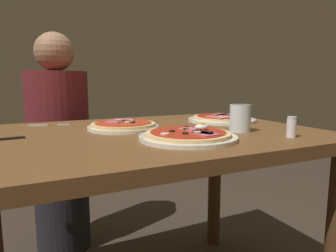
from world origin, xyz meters
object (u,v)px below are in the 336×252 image
(fork, at_px, (46,125))
(water_glass_near, at_px, (240,120))
(pizza_foreground, at_px, (188,135))
(salt_shaker, at_px, (291,127))
(diner_person, at_px, (60,150))
(pizza_across_right, at_px, (123,126))
(dining_table, at_px, (148,163))
(pizza_across_left, at_px, (222,119))

(fork, bearing_deg, water_glass_near, -36.49)
(pizza_foreground, bearing_deg, fork, 127.18)
(fork, distance_m, salt_shaker, 0.92)
(diner_person, bearing_deg, fork, 78.05)
(pizza_across_right, distance_m, fork, 0.34)
(dining_table, distance_m, pizza_foreground, 0.24)
(pizza_foreground, height_order, water_glass_near, water_glass_near)
(pizza_foreground, distance_m, salt_shaker, 0.33)
(pizza_across_left, relative_size, fork, 1.91)
(salt_shaker, bearing_deg, fork, 138.40)
(dining_table, xyz_separation_m, pizza_across_right, (-0.06, 0.09, 0.13))
(fork, xyz_separation_m, diner_person, (0.08, 0.39, -0.19))
(water_glass_near, height_order, salt_shaker, water_glass_near)
(diner_person, bearing_deg, pizza_across_right, 106.32)
(pizza_foreground, bearing_deg, water_glass_near, 10.91)
(pizza_across_right, xyz_separation_m, water_glass_near, (0.35, -0.24, 0.03))
(pizza_foreground, bearing_deg, dining_table, 106.88)
(dining_table, bearing_deg, diner_person, 108.87)
(pizza_across_right, height_order, diner_person, diner_person)
(pizza_across_left, distance_m, pizza_across_right, 0.46)
(pizza_across_left, distance_m, diner_person, 0.89)
(dining_table, relative_size, pizza_across_right, 4.56)
(pizza_across_left, bearing_deg, fork, 164.95)
(pizza_foreground, height_order, salt_shaker, salt_shaker)
(pizza_foreground, bearing_deg, salt_shaker, -19.99)
(salt_shaker, xyz_separation_m, diner_person, (-0.61, 1.00, -0.22))
(fork, height_order, salt_shaker, salt_shaker)
(pizza_across_right, bearing_deg, dining_table, -56.77)
(pizza_across_right, relative_size, water_glass_near, 2.75)
(dining_table, distance_m, fork, 0.46)
(pizza_across_left, relative_size, salt_shaker, 4.46)
(dining_table, height_order, fork, fork)
(pizza_across_left, bearing_deg, diner_person, 137.65)
(water_glass_near, xyz_separation_m, salt_shaker, (0.08, -0.16, -0.01))
(dining_table, bearing_deg, pizza_across_right, 123.23)
(water_glass_near, relative_size, fork, 0.62)
(diner_person, bearing_deg, pizza_foreground, 108.45)
(pizza_across_right, bearing_deg, fork, 140.34)
(pizza_across_left, height_order, salt_shaker, salt_shaker)
(dining_table, xyz_separation_m, diner_person, (-0.24, 0.70, -0.08))
(pizza_foreground, relative_size, pizza_across_left, 1.01)
(pizza_across_left, xyz_separation_m, fork, (-0.72, 0.19, -0.01))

